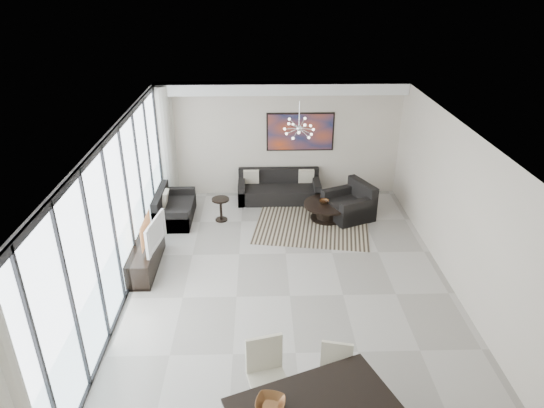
{
  "coord_description": "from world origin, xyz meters",
  "views": [
    {
      "loc": [
        -0.51,
        -7.09,
        5.29
      ],
      "look_at": [
        -0.29,
        1.22,
        1.25
      ],
      "focal_mm": 32.0,
      "sensor_mm": 36.0,
      "label": 1
    }
  ],
  "objects_px": {
    "sofa_main": "(279,190)",
    "television": "(150,233)",
    "coffee_table": "(327,210)",
    "tv_console": "(146,256)"
  },
  "relations": [
    {
      "from": "television",
      "to": "coffee_table",
      "type": "bearing_deg",
      "value": -52.71
    },
    {
      "from": "coffee_table",
      "to": "television",
      "type": "height_order",
      "value": "television"
    },
    {
      "from": "sofa_main",
      "to": "television",
      "type": "distance_m",
      "value": 4.06
    },
    {
      "from": "tv_console",
      "to": "television",
      "type": "bearing_deg",
      "value": -11.55
    },
    {
      "from": "sofa_main",
      "to": "television",
      "type": "relative_size",
      "value": 2.06
    },
    {
      "from": "sofa_main",
      "to": "tv_console",
      "type": "height_order",
      "value": "sofa_main"
    },
    {
      "from": "coffee_table",
      "to": "tv_console",
      "type": "height_order",
      "value": "tv_console"
    },
    {
      "from": "tv_console",
      "to": "sofa_main",
      "type": "bearing_deg",
      "value": 48.36
    },
    {
      "from": "coffee_table",
      "to": "sofa_main",
      "type": "height_order",
      "value": "sofa_main"
    },
    {
      "from": "tv_console",
      "to": "television",
      "type": "xyz_separation_m",
      "value": [
        0.16,
        -0.03,
        0.54
      ]
    }
  ]
}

